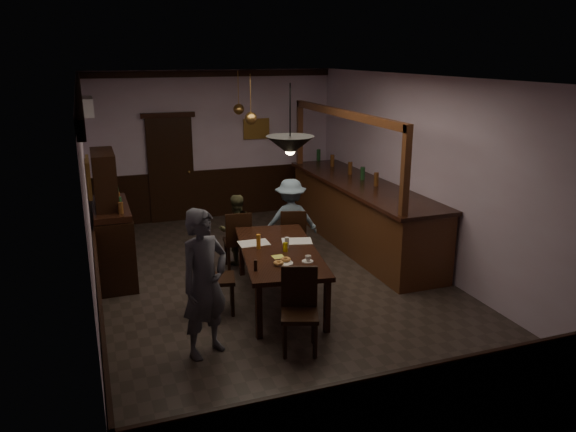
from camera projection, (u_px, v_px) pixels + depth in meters
name	position (u px, v px, depth m)	size (l,w,h in m)	color
room	(277.00, 188.00, 7.84)	(5.01, 8.01, 3.01)	#2D2621
dining_table	(279.00, 254.00, 7.64)	(1.35, 2.33, 0.75)	black
chair_far_left	(238.00, 238.00, 8.81)	(0.45, 0.45, 0.95)	black
chair_far_right	(293.00, 235.00, 8.97)	(0.51, 0.51, 0.94)	black
chair_near	(299.00, 306.00, 6.44)	(0.54, 0.54, 0.97)	black
chair_side	(211.00, 273.00, 7.33)	(0.52, 0.52, 1.00)	black
person_standing	(205.00, 283.00, 6.23)	(0.63, 0.41, 1.72)	#4F4F5A
person_seated_left	(236.00, 229.00, 9.06)	(0.56, 0.44, 1.15)	#48472B
person_seated_right	(291.00, 220.00, 9.18)	(0.88, 0.51, 1.37)	slate
newspaper_left	(254.00, 243.00, 7.86)	(0.42, 0.30, 0.01)	silver
newspaper_right	(297.00, 241.00, 7.95)	(0.42, 0.30, 0.01)	silver
napkin	(278.00, 257.00, 7.35)	(0.15, 0.15, 0.00)	#D7DD51
saucer	(308.00, 261.00, 7.18)	(0.15, 0.15, 0.01)	white
coffee_cup	(308.00, 258.00, 7.16)	(0.08, 0.08, 0.07)	white
pastry_plate	(284.00, 263.00, 7.11)	(0.22, 0.22, 0.01)	white
pastry_ring_a	(279.00, 263.00, 7.04)	(0.13, 0.13, 0.04)	#C68C47
pastry_ring_b	(286.00, 259.00, 7.16)	(0.13, 0.13, 0.04)	#C68C47
soda_can	(285.00, 247.00, 7.54)	(0.07, 0.07, 0.12)	yellow
beer_glass	(259.00, 241.00, 7.64)	(0.06, 0.06, 0.20)	#BF721E
water_glass	(287.00, 243.00, 7.67)	(0.06, 0.06, 0.15)	silver
pepper_mill	(256.00, 265.00, 6.86)	(0.04, 0.04, 0.14)	black
sideboard	(112.00, 229.00, 8.39)	(0.53, 1.48, 1.96)	black
bar_counter	(361.00, 213.00, 9.88)	(1.00, 4.30, 2.41)	#442612
door_back	(171.00, 170.00, 11.24)	(0.90, 0.06, 2.10)	black
ac_unit	(87.00, 107.00, 9.41)	(0.20, 0.85, 0.30)	white
picture_left_small	(89.00, 179.00, 5.41)	(0.04, 0.28, 0.36)	olive
picture_left_large	(89.00, 176.00, 7.70)	(0.04, 0.62, 0.48)	olive
picture_back	(256.00, 129.00, 11.62)	(0.55, 0.04, 0.42)	olive
pendant_iron	(290.00, 146.00, 6.43)	(0.56, 0.56, 0.81)	black
pendant_brass_mid	(251.00, 118.00, 9.08)	(0.20, 0.20, 0.81)	#BF8C3F
pendant_brass_far	(239.00, 109.00, 10.49)	(0.20, 0.20, 0.81)	#BF8C3F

